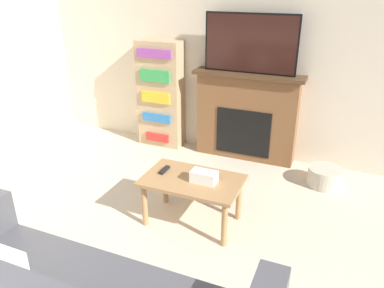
% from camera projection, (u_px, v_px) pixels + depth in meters
% --- Properties ---
extents(wall_back, '(5.81, 0.06, 2.70)m').
position_uv_depth(wall_back, '(229.00, 42.00, 4.31)').
color(wall_back, beige).
rests_on(wall_back, ground_plane).
extents(fireplace, '(1.27, 0.28, 1.05)m').
position_uv_depth(fireplace, '(246.00, 116.00, 4.42)').
color(fireplace, brown).
rests_on(fireplace, ground_plane).
extents(tv, '(1.04, 0.03, 0.64)m').
position_uv_depth(tv, '(250.00, 44.00, 4.06)').
color(tv, black).
rests_on(tv, fireplace).
extents(coffee_table, '(0.85, 0.53, 0.44)m').
position_uv_depth(coffee_table, '(192.00, 186.00, 3.24)').
color(coffee_table, '#A87A4C').
rests_on(coffee_table, ground_plane).
extents(tissue_box, '(0.22, 0.12, 0.10)m').
position_uv_depth(tissue_box, '(204.00, 177.00, 3.14)').
color(tissue_box, white).
rests_on(tissue_box, coffee_table).
extents(remote_control, '(0.04, 0.15, 0.02)m').
position_uv_depth(remote_control, '(164.00, 170.00, 3.34)').
color(remote_control, black).
rests_on(remote_control, coffee_table).
extents(bookshelf, '(0.57, 0.29, 1.34)m').
position_uv_depth(bookshelf, '(161.00, 94.00, 4.74)').
color(bookshelf, tan).
rests_on(bookshelf, ground_plane).
extents(storage_basket, '(0.35, 0.35, 0.20)m').
position_uv_depth(storage_basket, '(325.00, 177.00, 3.95)').
color(storage_basket, '#BCB29E').
rests_on(storage_basket, ground_plane).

